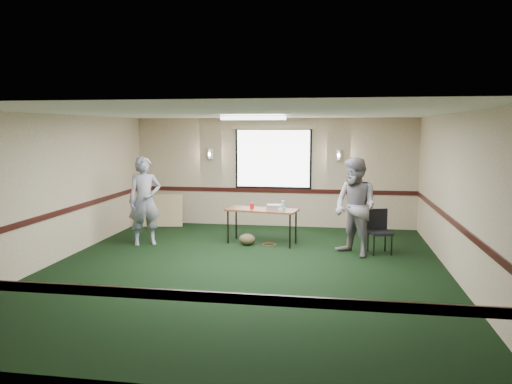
# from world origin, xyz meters

# --- Properties ---
(ground) EXTENTS (8.00, 8.00, 0.00)m
(ground) POSITION_xyz_m (0.00, 0.00, 0.00)
(ground) COLOR black
(ground) RESTS_ON ground
(room_shell) EXTENTS (8.00, 8.02, 8.00)m
(room_shell) POSITION_xyz_m (0.00, 2.12, 1.58)
(room_shell) COLOR tan
(room_shell) RESTS_ON ground
(folding_table) EXTENTS (1.57, 0.85, 0.74)m
(folding_table) POSITION_xyz_m (0.01, 2.03, 0.69)
(folding_table) COLOR brown
(folding_table) RESTS_ON ground
(projector) EXTENTS (0.30, 0.25, 0.10)m
(projector) POSITION_xyz_m (0.27, 2.04, 0.79)
(projector) COLOR gray
(projector) RESTS_ON folding_table
(game_console) EXTENTS (0.26, 0.25, 0.05)m
(game_console) POSITION_xyz_m (0.39, 2.01, 0.77)
(game_console) COLOR white
(game_console) RESTS_ON folding_table
(red_cup) EXTENTS (0.08, 0.08, 0.12)m
(red_cup) POSITION_xyz_m (-0.21, 2.04, 0.80)
(red_cup) COLOR red
(red_cup) RESTS_ON folding_table
(water_bottle) EXTENTS (0.06, 0.06, 0.21)m
(water_bottle) POSITION_xyz_m (0.48, 1.83, 0.85)
(water_bottle) COLOR #7FA7D0
(water_bottle) RESTS_ON folding_table
(duffel_bag) EXTENTS (0.36, 0.28, 0.24)m
(duffel_bag) POSITION_xyz_m (-0.28, 1.83, 0.12)
(duffel_bag) COLOR #433A26
(duffel_bag) RESTS_ON ground
(cable_coil) EXTENTS (0.34, 0.34, 0.01)m
(cable_coil) POSITION_xyz_m (0.18, 1.93, 0.01)
(cable_coil) COLOR red
(cable_coil) RESTS_ON ground
(folded_table) EXTENTS (1.58, 0.48, 0.80)m
(folded_table) POSITION_xyz_m (-3.00, 3.44, 0.40)
(folded_table) COLOR tan
(folded_table) RESTS_ON ground
(conference_chair) EXTENTS (0.52, 0.53, 0.86)m
(conference_chair) POSITION_xyz_m (2.40, 1.61, 0.50)
(conference_chair) COLOR black
(conference_chair) RESTS_ON ground
(person_left) EXTENTS (0.81, 0.72, 1.86)m
(person_left) POSITION_xyz_m (-2.41, 1.55, 0.93)
(person_left) COLOR #445A96
(person_left) RESTS_ON ground
(person_right) EXTENTS (1.16, 1.16, 1.89)m
(person_right) POSITION_xyz_m (1.93, 1.31, 0.95)
(person_right) COLOR #7788B9
(person_right) RESTS_ON ground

